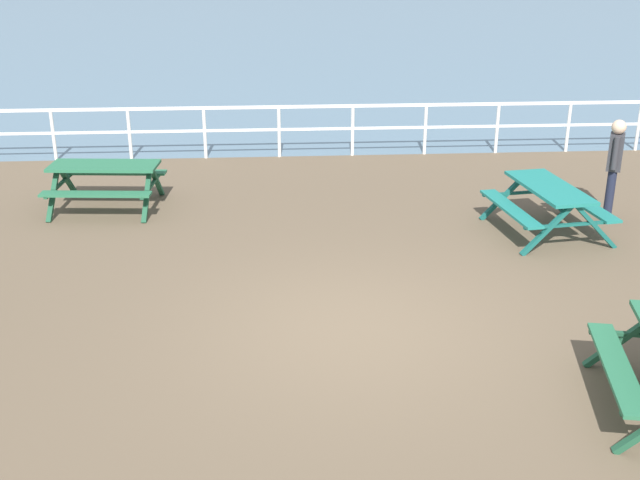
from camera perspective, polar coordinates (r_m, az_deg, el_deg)
ground_plane at (r=9.73m, az=2.58°, el=-6.76°), size 30.00×24.00×0.20m
seaward_railing at (r=16.73m, az=-0.29°, el=8.44°), size 23.07×0.07×1.08m
picnic_table_near_right at (r=14.02m, az=-15.08°, el=4.48°), size 1.92×1.68×0.80m
picnic_table_far_left at (r=12.89m, az=15.96°, el=2.92°), size 1.75×1.98×0.80m
visitor at (r=13.74m, az=20.21°, el=5.14°), size 0.34×0.49×1.66m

